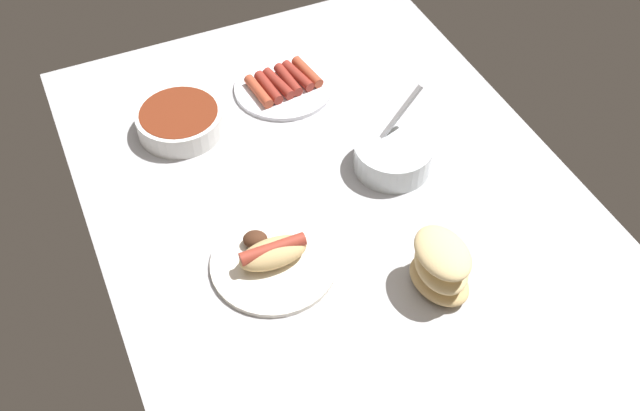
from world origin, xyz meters
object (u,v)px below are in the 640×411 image
Objects in this scene: plate_sausages at (283,85)px; bowl_chili at (180,120)px; plate_hotdog_assembled at (273,257)px; bread_stack at (441,266)px; bowl_coleslaw at (393,154)px.

plate_sausages is 1.21× the size of bowl_chili.
plate_hotdog_assembled reaches higher than bowl_chili.
plate_hotdog_assembled is 1.26× the size of bowl_chili.
plate_sausages is at bearing 4.09° from bread_stack.
bowl_coleslaw reaches higher than plate_sausages.
plate_hotdog_assembled is at bearing 112.59° from bowl_coleslaw.
bowl_coleslaw is at bearing -67.41° from plate_hotdog_assembled.
plate_hotdog_assembled is at bearing 56.55° from bread_stack.
bowl_coleslaw is at bearing -128.01° from bowl_chili.
plate_sausages is at bearing -82.05° from bowl_chili.
plate_sausages is 24.58cm from bowl_chili.
bowl_coleslaw is 44.23cm from bowl_chili.
bowl_chili is (-3.39, 24.29, 1.59)cm from plate_sausages.
plate_sausages is at bearing 19.02° from bowl_coleslaw.
bowl_coleslaw is at bearing -160.98° from plate_sausages.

